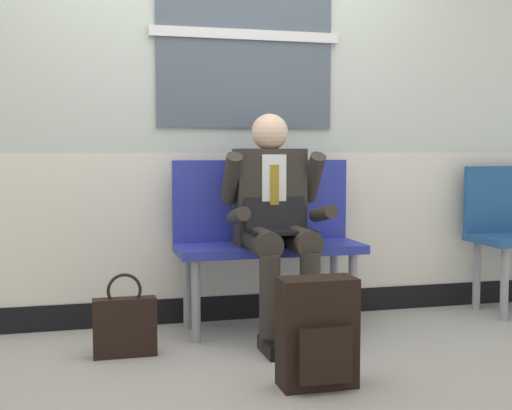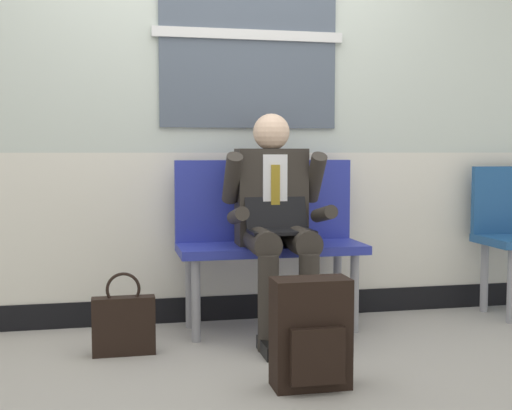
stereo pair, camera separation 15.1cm
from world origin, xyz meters
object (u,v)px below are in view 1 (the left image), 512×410
object	(u,v)px
bench_with_person	(266,231)
handbag	(125,325)
person_seated	(276,217)
backpack	(318,334)

from	to	relation	value
bench_with_person	handbag	xyz separation A→B (m)	(-0.85, -0.38, -0.41)
bench_with_person	handbag	distance (m)	1.02
person_seated	backpack	world-z (taller)	person_seated
backpack	handbag	world-z (taller)	backpack
bench_with_person	handbag	size ratio (longest dim) A/B	2.52
bench_with_person	backpack	world-z (taller)	bench_with_person
handbag	backpack	bearing A→B (deg)	-39.76
bench_with_person	person_seated	distance (m)	0.23
bench_with_person	person_seated	world-z (taller)	person_seated
person_seated	handbag	bearing A→B (deg)	-168.14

